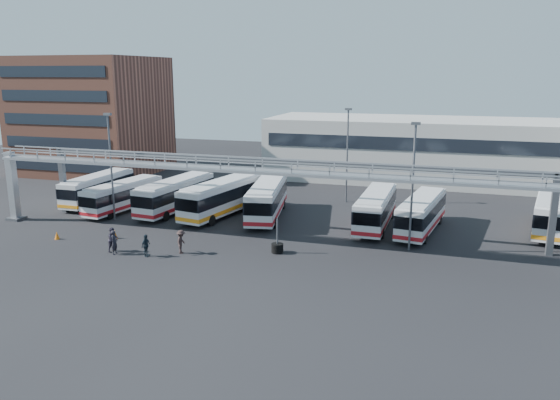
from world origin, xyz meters
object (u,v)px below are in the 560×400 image
(light_pole_left, at_px, (111,161))
(pedestrian_d, at_px, (146,246))
(cone_left, at_px, (57,235))
(tire_stack, at_px, (277,247))
(bus_3, at_px, (222,196))
(pedestrian_b, at_px, (113,239))
(bus_0, at_px, (98,188))
(pedestrian_a, at_px, (114,242))
(bus_6, at_px, (376,208))
(bus_4, at_px, (267,198))
(bus_9, at_px, (551,212))
(pedestrian_c, at_px, (181,242))
(bus_2, at_px, (176,194))
(light_pole_back, at_px, (347,150))
(light_pole_mid, at_px, (413,180))
(cone_right, at_px, (115,234))
(bus_7, at_px, (422,213))
(bus_1, at_px, (123,195))

(light_pole_left, relative_size, pedestrian_d, 5.82)
(cone_left, bearing_deg, tire_stack, 6.83)
(bus_3, height_order, pedestrian_b, bus_3)
(bus_0, bearing_deg, pedestrian_a, -50.70)
(pedestrian_a, xyz_separation_m, tire_stack, (12.02, 4.16, -0.50))
(bus_0, height_order, bus_6, bus_6)
(bus_4, xyz_separation_m, bus_9, (25.65, 2.98, -0.07))
(pedestrian_c, bearing_deg, bus_2, 19.52)
(light_pole_left, height_order, bus_6, light_pole_left)
(bus_0, distance_m, cone_left, 13.31)
(bus_2, height_order, pedestrian_c, bus_2)
(light_pole_back, xyz_separation_m, bus_3, (-10.60, -9.49, -3.79))
(light_pole_back, bearing_deg, light_pole_mid, -61.93)
(light_pole_back, xyz_separation_m, bus_0, (-25.54, -8.74, -3.99))
(pedestrian_c, bearing_deg, bus_9, -72.05)
(light_pole_left, distance_m, bus_2, 7.29)
(bus_0, xyz_separation_m, pedestrian_b, (11.15, -13.72, -0.76))
(light_pole_left, relative_size, pedestrian_b, 5.21)
(light_pole_mid, height_order, tire_stack, light_pole_mid)
(light_pole_left, xyz_separation_m, bus_4, (13.89, 5.10, -3.81))
(bus_9, distance_m, pedestrian_c, 32.41)
(light_pole_left, height_order, cone_left, light_pole_left)
(pedestrian_a, distance_m, tire_stack, 12.73)
(bus_9, height_order, pedestrian_b, bus_9)
(light_pole_left, relative_size, cone_right, 13.40)
(light_pole_mid, relative_size, cone_left, 15.39)
(pedestrian_b, bearing_deg, pedestrian_a, -128.03)
(pedestrian_a, height_order, pedestrian_c, pedestrian_a)
(light_pole_back, height_order, pedestrian_b, light_pole_back)
(light_pole_back, bearing_deg, cone_right, -129.98)
(light_pole_back, bearing_deg, bus_7, -47.69)
(pedestrian_d, bearing_deg, light_pole_left, 47.54)
(bus_1, xyz_separation_m, tire_stack, (19.13, -7.97, -1.22))
(pedestrian_a, height_order, pedestrian_d, pedestrian_a)
(pedestrian_b, height_order, cone_left, pedestrian_b)
(light_pole_left, bearing_deg, pedestrian_b, -56.43)
(bus_7, bearing_deg, pedestrian_b, -142.06)
(light_pole_mid, height_order, cone_right, light_pole_mid)
(light_pole_mid, distance_m, cone_right, 25.29)
(bus_3, bearing_deg, pedestrian_a, -93.38)
(bus_3, bearing_deg, cone_left, -121.23)
(bus_4, height_order, cone_left, bus_4)
(bus_1, height_order, cone_left, bus_1)
(light_pole_mid, distance_m, bus_0, 34.35)
(light_pole_mid, bearing_deg, bus_3, 163.51)
(bus_1, relative_size, cone_left, 15.42)
(bus_2, relative_size, bus_3, 0.95)
(bus_4, relative_size, cone_right, 15.39)
(bus_6, bearing_deg, pedestrian_a, -142.33)
(tire_stack, bearing_deg, bus_6, 57.01)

